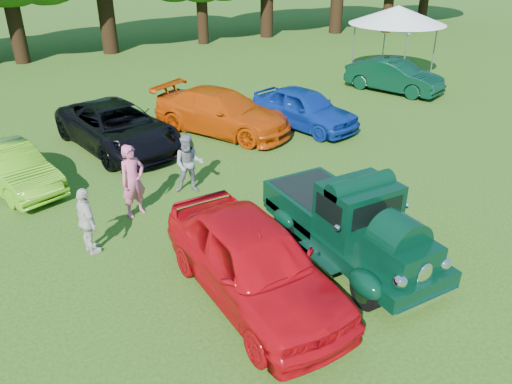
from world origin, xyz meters
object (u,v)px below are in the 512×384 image
spectator_pink (133,181)px  back_car_lime (12,168)px  red_convertible (253,261)px  hero_pickup (350,224)px  back_car_black (118,127)px  spectator_grey (189,164)px  back_car_green (394,76)px  back_car_orange (222,112)px  spectator_white (87,221)px  back_car_blue (304,108)px  canopy_tent (398,15)px

spectator_pink → back_car_lime: bearing=111.1°
red_convertible → back_car_lime: (-3.64, 7.63, -0.21)m
hero_pickup → spectator_pink: spectator_pink is taller
back_car_black → spectator_grey: size_ratio=3.21×
back_car_lime → back_car_black: bearing=6.9°
back_car_lime → back_car_green: 16.90m
back_car_black → spectator_grey: 4.39m
back_car_lime → back_car_green: size_ratio=0.87×
back_car_orange → spectator_white: 8.42m
hero_pickup → back_car_lime: 9.68m
back_car_blue → spectator_grey: spectator_grey is taller
hero_pickup → back_car_orange: bearing=83.0°
spectator_pink → spectator_white: size_ratio=1.19×
back_car_black → canopy_tent: size_ratio=0.94×
red_convertible → canopy_tent: size_ratio=0.85×
back_car_lime → spectator_pink: (2.60, -3.18, 0.33)m
back_car_orange → red_convertible: bearing=-141.7°
back_car_blue → spectator_grey: bearing=-168.3°
hero_pickup → spectator_grey: hero_pickup is taller
back_car_green → spectator_grey: spectator_grey is taller
hero_pickup → spectator_white: 5.91m
back_car_green → back_car_black: bearing=162.3°
red_convertible → back_car_green: red_convertible is taller
back_car_lime → spectator_white: spectator_white is taller
hero_pickup → back_car_orange: (1.08, 8.72, -0.04)m
spectator_white → back_car_black: bearing=-30.2°
back_car_lime → canopy_tent: bearing=-5.3°
red_convertible → spectator_white: (-2.50, 3.22, -0.03)m
back_car_orange → spectator_grey: 4.95m
back_car_green → back_car_lime: bearing=167.3°
back_car_green → spectator_grey: size_ratio=2.62×
back_car_green → spectator_pink: bearing=-179.3°
red_convertible → back_car_black: red_convertible is taller
hero_pickup → back_car_lime: bearing=130.1°
back_car_orange → spectator_pink: spectator_pink is taller
spectator_white → back_car_green: bearing=-75.5°
hero_pickup → back_car_lime: (-6.23, 7.40, -0.18)m
back_car_orange → spectator_white: (-6.17, -5.73, 0.04)m
back_car_black → canopy_tent: 15.36m
back_car_black → canopy_tent: canopy_tent is taller
spectator_white → hero_pickup: bearing=-129.4°
red_convertible → spectator_pink: 4.57m
back_car_blue → back_car_lime: bearing=167.0°
hero_pickup → spectator_grey: size_ratio=2.83×
back_car_green → spectator_grey: (-12.39, -4.99, 0.12)m
back_car_lime → spectator_pink: spectator_pink is taller
spectator_pink → canopy_tent: bearing=7.2°
back_car_orange → back_car_lime: bearing=160.8°
back_car_orange → back_car_blue: (2.96, -1.02, -0.03)m
back_car_orange → spectator_white: size_ratio=3.30×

